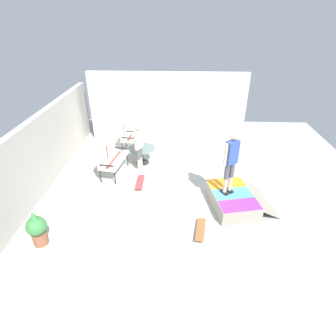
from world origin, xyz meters
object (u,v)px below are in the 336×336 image
(skate_ramp, at_px, (233,199))
(potted_plant, at_px, (37,228))
(patio_bench, at_px, (110,157))
(person_skater, at_px, (231,158))
(person_watching, at_px, (139,144))
(patio_table, at_px, (142,152))
(skateboard_spare, at_px, (200,230))
(patio_chair_near_house, at_px, (126,135))
(skateboard_by_bench, at_px, (140,182))

(skate_ramp, bearing_deg, potted_plant, 109.09)
(patio_bench, xyz_separation_m, potted_plant, (-3.14, 0.94, -0.15))
(person_skater, bearing_deg, skate_ramp, -100.07)
(person_watching, bearing_deg, skate_ramp, -123.25)
(skate_ramp, distance_m, person_skater, 1.27)
(patio_table, xyz_separation_m, skateboard_spare, (-3.37, -1.81, -0.32))
(skateboard_spare, bearing_deg, potted_plant, 97.94)
(patio_table, relative_size, potted_plant, 0.98)
(potted_plant, bearing_deg, skateboard_spare, -82.06)
(patio_chair_near_house, relative_size, skateboard_by_bench, 1.27)
(potted_plant, bearing_deg, person_watching, -28.37)
(skate_ramp, relative_size, skateboard_by_bench, 2.33)
(skateboard_by_bench, relative_size, skateboard_spare, 0.98)
(patio_bench, xyz_separation_m, person_watching, (0.27, -0.90, 0.34))
(patio_table, bearing_deg, patio_chair_near_house, 36.13)
(patio_table, xyz_separation_m, potted_plant, (-3.88, 1.86, 0.06))
(patio_bench, relative_size, patio_chair_near_house, 1.30)
(patio_bench, height_order, patio_table, patio_bench)
(skate_ramp, distance_m, skateboard_by_bench, 2.81)
(person_skater, bearing_deg, patio_table, 48.62)
(skate_ramp, xyz_separation_m, person_watching, (1.81, 2.76, 0.75))
(patio_bench, height_order, patio_chair_near_house, same)
(patio_chair_near_house, distance_m, skateboard_by_bench, 2.50)
(patio_bench, distance_m, patio_table, 1.20)
(patio_chair_near_house, relative_size, person_watching, 0.62)
(person_skater, xyz_separation_m, skateboard_spare, (-1.11, 0.74, -1.38))
(skateboard_by_bench, bearing_deg, person_skater, -109.92)
(patio_table, height_order, person_watching, person_watching)
(skateboard_spare, bearing_deg, patio_chair_near_house, 30.16)
(patio_chair_near_house, height_order, skateboard_by_bench, patio_chair_near_house)
(patio_chair_near_house, relative_size, skateboard_spare, 1.24)
(patio_table, distance_m, person_skater, 3.57)
(patio_bench, distance_m, skateboard_by_bench, 1.30)
(patio_chair_near_house, bearing_deg, person_watching, -154.68)
(person_skater, xyz_separation_m, potted_plant, (-1.63, 4.42, -1.00))
(patio_bench, distance_m, patio_chair_near_house, 1.71)
(potted_plant, bearing_deg, skate_ramp, -70.91)
(person_watching, height_order, potted_plant, person_watching)
(potted_plant, bearing_deg, patio_table, -25.62)
(patio_bench, distance_m, person_watching, 1.00)
(skate_ramp, height_order, skateboard_by_bench, skate_ramp)
(patio_table, bearing_deg, potted_plant, 154.38)
(potted_plant, bearing_deg, skateboard_by_bench, -37.80)
(skate_ramp, relative_size, patio_bench, 1.41)
(skate_ramp, relative_size, potted_plant, 2.03)
(skate_ramp, distance_m, skateboard_spare, 1.43)
(skate_ramp, height_order, skateboard_spare, skate_ramp)
(person_watching, relative_size, skateboard_by_bench, 2.06)
(patio_chair_near_house, height_order, skateboard_spare, patio_chair_near_house)
(patio_bench, height_order, person_skater, person_skater)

